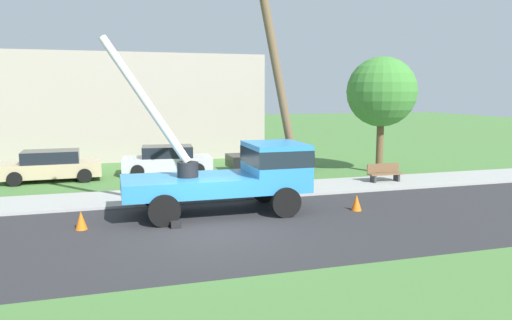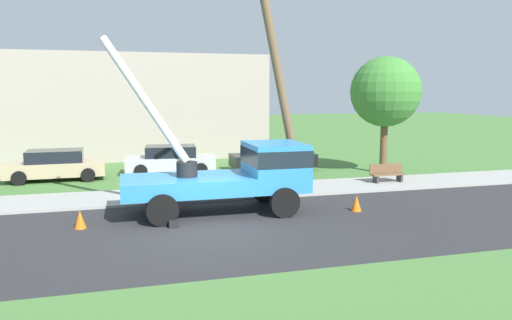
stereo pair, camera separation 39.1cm
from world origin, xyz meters
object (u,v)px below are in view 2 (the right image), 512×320
object	(u,v)px
traffic_cone_behind	(80,219)
park_bench	(387,174)
leaning_utility_pole	(280,81)
utility_truck	(239,171)
parked_sedan_silver	(171,160)
parked_sedan_black	(273,157)
parked_sedan_tan	(56,165)
traffic_cone_ahead	(356,203)
roadside_tree_near	(386,92)

from	to	relation	value
traffic_cone_behind	park_bench	size ratio (longest dim) A/B	0.35
leaning_utility_pole	traffic_cone_behind	size ratio (longest dim) A/B	15.68
utility_truck	parked_sedan_silver	distance (m)	8.71
utility_truck	parked_sedan_black	world-z (taller)	utility_truck
parked_sedan_tan	traffic_cone_ahead	bearing A→B (deg)	-40.62
utility_truck	parked_sedan_black	xyz separation A→B (m)	(3.84, 8.23, -0.70)
traffic_cone_behind	parked_sedan_silver	world-z (taller)	parked_sedan_silver
traffic_cone_ahead	leaning_utility_pole	bearing A→B (deg)	125.14
parked_sedan_tan	parked_sedan_black	world-z (taller)	same
traffic_cone_behind	leaning_utility_pole	bearing A→B (deg)	19.08
leaning_utility_pole	traffic_cone_behind	world-z (taller)	leaning_utility_pole
parked_sedan_black	park_bench	world-z (taller)	parked_sedan_black
utility_truck	roadside_tree_near	world-z (taller)	utility_truck
parked_sedan_tan	park_bench	xyz separation A→B (m)	(14.45, -5.06, -0.25)
traffic_cone_ahead	parked_sedan_silver	size ratio (longest dim) A/B	0.12
traffic_cone_ahead	roadside_tree_near	bearing A→B (deg)	54.05
parked_sedan_black	park_bench	distance (m)	6.36
utility_truck	parked_sedan_black	bearing A→B (deg)	65.00
leaning_utility_pole	traffic_cone_behind	distance (m)	8.67
traffic_cone_ahead	parked_sedan_silver	world-z (taller)	parked_sedan_silver
parked_sedan_tan	parked_sedan_silver	xyz separation A→B (m)	(5.39, 0.40, 0.00)
leaning_utility_pole	park_bench	distance (m)	7.05
parked_sedan_silver	utility_truck	bearing A→B (deg)	-80.28
utility_truck	roadside_tree_near	size ratio (longest dim) A/B	1.15
leaning_utility_pole	park_bench	bearing A→B (deg)	14.53
leaning_utility_pole	parked_sedan_silver	bearing A→B (deg)	116.64
utility_truck	traffic_cone_ahead	world-z (taller)	utility_truck
parked_sedan_tan	traffic_cone_behind	bearing A→B (deg)	-79.30
utility_truck	parked_sedan_silver	xyz separation A→B (m)	(-1.47, 8.56, -0.70)
traffic_cone_ahead	park_bench	size ratio (longest dim) A/B	0.35
leaning_utility_pole	parked_sedan_silver	distance (m)	8.61
traffic_cone_behind	parked_sedan_silver	distance (m)	10.09
park_bench	roadside_tree_near	bearing A→B (deg)	63.34
parked_sedan_black	parked_sedan_tan	bearing A→B (deg)	-179.65
leaning_utility_pole	traffic_cone_ahead	distance (m)	5.40
roadside_tree_near	parked_sedan_tan	bearing A→B (deg)	171.88
traffic_cone_ahead	parked_sedan_tan	world-z (taller)	parked_sedan_tan
parked_sedan_silver	traffic_cone_ahead	bearing A→B (deg)	-60.79
parked_sedan_black	leaning_utility_pole	bearing A→B (deg)	-105.61
leaning_utility_pole	roadside_tree_near	bearing A→B (deg)	31.25
traffic_cone_behind	parked_sedan_black	world-z (taller)	parked_sedan_black
traffic_cone_behind	parked_sedan_silver	xyz separation A→B (m)	(3.69, 9.38, 0.43)
leaning_utility_pole	roadside_tree_near	xyz separation A→B (m)	(7.00, 4.25, -0.41)
traffic_cone_ahead	roadside_tree_near	world-z (taller)	roadside_tree_near
utility_truck	traffic_cone_ahead	size ratio (longest dim) A/B	12.07
leaning_utility_pole	parked_sedan_tan	xyz separation A→B (m)	(-8.85, 6.51, -3.80)
leaning_utility_pole	parked_sedan_black	xyz separation A→B (m)	(1.84, 6.57, -3.80)
utility_truck	park_bench	bearing A→B (deg)	22.22
parked_sedan_tan	leaning_utility_pole	bearing A→B (deg)	-36.32
traffic_cone_ahead	parked_sedan_black	size ratio (longest dim) A/B	0.13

